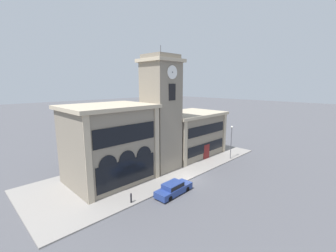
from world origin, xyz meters
The scene contains 8 objects.
ground_plane centered at (0.00, 0.00, 0.00)m, with size 300.00×300.00×0.00m, color #4C4C51.
sidewalk_kerb centered at (0.00, 6.64, 0.07)m, with size 36.19×13.27×0.15m.
clock_tower centered at (0.00, 5.59, 8.26)m, with size 5.05×5.05×17.64m.
town_hall_left_wing centered at (-7.49, 7.31, 5.01)m, with size 10.73×8.56×9.96m.
town_hall_right_wing centered at (8.29, 7.32, 3.82)m, with size 12.32×8.56×7.58m.
parked_car_near centered at (-4.42, -1.17, 0.75)m, with size 4.95×1.92×1.46m.
street_lamp centered at (11.15, 0.51, 3.83)m, with size 0.36×0.36×5.58m.
bollard centered at (-9.10, 0.55, 0.67)m, with size 0.18×0.18×1.06m.
Camera 1 is at (-21.71, -17.68, 12.53)m, focal length 24.00 mm.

